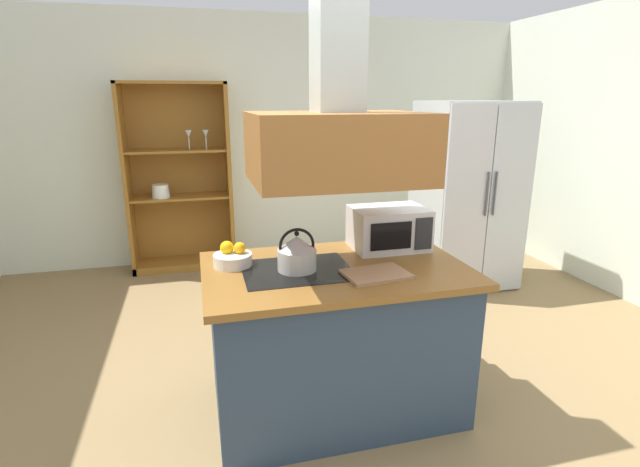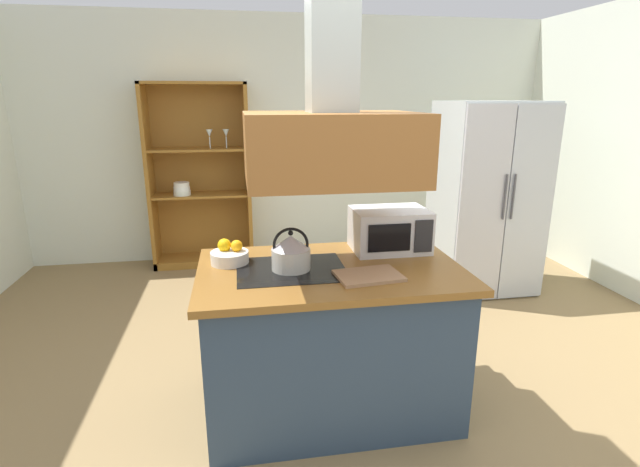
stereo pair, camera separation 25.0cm
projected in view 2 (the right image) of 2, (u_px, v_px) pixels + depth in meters
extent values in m
plane|color=olive|center=(348.00, 395.00, 3.04)|extent=(7.80, 7.80, 0.00)
cube|color=silver|center=(292.00, 140.00, 5.51)|extent=(6.00, 0.12, 2.70)
cube|color=#2B3E56|center=(330.00, 342.00, 2.82)|extent=(1.40, 0.86, 0.86)
cube|color=brown|center=(330.00, 271.00, 2.70)|extent=(1.48, 0.94, 0.04)
cube|color=black|center=(291.00, 269.00, 2.66)|extent=(0.60, 0.48, 0.00)
cube|color=#99602C|center=(331.00, 147.00, 2.51)|extent=(0.90, 0.70, 0.36)
cube|color=#B0BCB9|center=(332.00, 12.00, 2.33)|extent=(0.24, 0.24, 0.95)
cube|color=silver|center=(485.00, 198.00, 4.57)|extent=(0.90, 0.72, 1.79)
cube|color=#B9B9C0|center=(483.00, 207.00, 4.18)|extent=(0.44, 0.03, 1.75)
cube|color=#B6BCC4|center=(530.00, 205.00, 4.25)|extent=(0.44, 0.03, 1.75)
cylinder|color=#4C4C51|center=(505.00, 197.00, 4.15)|extent=(0.02, 0.02, 0.40)
cylinder|color=#4C4C51|center=(513.00, 197.00, 4.17)|extent=(0.02, 0.02, 0.40)
cube|color=#986424|center=(150.00, 178.00, 5.11)|extent=(0.04, 0.40, 1.98)
cube|color=#986424|center=(248.00, 176.00, 5.28)|extent=(0.04, 0.40, 1.98)
cube|color=#986424|center=(193.00, 83.00, 4.93)|extent=(1.08, 0.40, 0.03)
cube|color=#986424|center=(206.00, 259.00, 5.45)|extent=(1.08, 0.40, 0.08)
cube|color=#986424|center=(201.00, 174.00, 5.37)|extent=(1.08, 0.02, 1.98)
cube|color=#986424|center=(201.00, 195.00, 5.25)|extent=(1.00, 0.36, 0.02)
cube|color=#986424|center=(198.00, 149.00, 5.11)|extent=(1.00, 0.36, 0.02)
cylinder|color=white|center=(182.00, 193.00, 5.16)|extent=(0.18, 0.18, 0.05)
cylinder|color=white|center=(182.00, 189.00, 5.15)|extent=(0.17, 0.17, 0.05)
cylinder|color=white|center=(182.00, 185.00, 5.13)|extent=(0.16, 0.16, 0.05)
cylinder|color=silver|center=(210.00, 143.00, 5.08)|extent=(0.01, 0.01, 0.12)
cone|color=silver|center=(209.00, 133.00, 5.05)|extent=(0.07, 0.07, 0.08)
cylinder|color=silver|center=(226.00, 142.00, 5.10)|extent=(0.01, 0.01, 0.12)
cone|color=silver|center=(226.00, 133.00, 5.08)|extent=(0.07, 0.07, 0.08)
cylinder|color=beige|center=(291.00, 259.00, 2.64)|extent=(0.22, 0.22, 0.12)
cone|color=silver|center=(291.00, 242.00, 2.61)|extent=(0.21, 0.21, 0.08)
sphere|color=black|center=(291.00, 233.00, 2.60)|extent=(0.03, 0.03, 0.03)
torus|color=black|center=(291.00, 245.00, 2.62)|extent=(0.20, 0.02, 0.20)
cube|color=#A57C58|center=(369.00, 276.00, 2.54)|extent=(0.37, 0.28, 0.02)
cube|color=silver|center=(389.00, 230.00, 2.97)|extent=(0.46, 0.34, 0.26)
cube|color=black|center=(389.00, 238.00, 2.80)|extent=(0.26, 0.01, 0.17)
cube|color=#262628|center=(424.00, 236.00, 2.83)|extent=(0.11, 0.01, 0.20)
cylinder|color=silver|center=(230.00, 257.00, 2.75)|extent=(0.22, 0.22, 0.07)
sphere|color=#FDA611|center=(237.00, 246.00, 2.75)|extent=(0.07, 0.07, 0.07)
sphere|color=#EFB20C|center=(224.00, 245.00, 2.76)|extent=(0.08, 0.08, 0.08)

